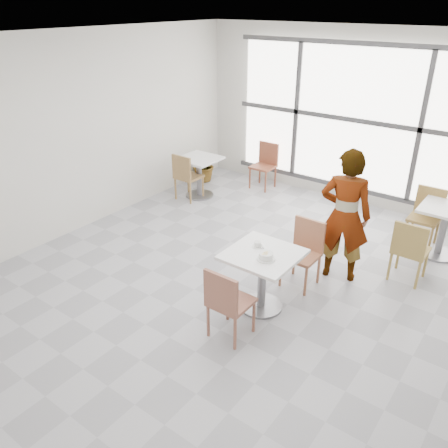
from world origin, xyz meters
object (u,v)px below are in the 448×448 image
Objects in this scene: chair_far at (304,248)px; bg_table_left at (199,171)px; oatmeal_bowl at (266,256)px; bg_chair_right_near at (410,248)px; main_table at (262,270)px; chair_near at (227,300)px; bg_chair_right_far at (426,213)px; person at (345,216)px; bg_chair_left_near at (186,174)px; coffee_cup at (258,245)px; bg_table_right at (444,225)px; bg_chair_left_far at (265,162)px; plant_left at (205,164)px.

chair_far is 3.27m from bg_table_left.
bg_chair_right_near reaches higher than oatmeal_bowl.
main_table is 0.92× the size of chair_far.
bg_chair_right_far is at bearing -107.16° from chair_near.
bg_chair_right_far is at bearing 8.86° from bg_table_left.
person is 2.04× the size of bg_chair_left_near.
coffee_cup is at bearing -113.94° from bg_chair_right_far.
bg_table_right is at bearing 64.34° from oatmeal_bowl.
bg_chair_right_near is at bearing -168.61° from person.
bg_chair_left_far is at bearing -28.41° from bg_chair_right_near.
bg_chair_left_near is at bearing -119.36° from bg_chair_left_far.
oatmeal_bowl is 0.24× the size of bg_chair_left_near.
bg_chair_left_far is (-2.20, 2.59, 0.00)m from chair_far.
main_table and bg_table_left have the same top height.
plant_left is at bearing 176.13° from bg_table_right.
bg_chair_right_near is 1.24m from bg_chair_right_far.
main_table is 1.14× the size of plant_left.
bg_chair_right_near is (4.01, -0.63, 0.01)m from bg_table_left.
person is 3.43m from bg_chair_left_near.
bg_chair_left_far is (-2.06, 4.08, 0.00)m from chair_near.
bg_chair_left_far is (0.73, 1.14, 0.01)m from bg_table_left.
oatmeal_bowl is at bearing -38.87° from bg_table_left.
bg_table_right is 1.02m from bg_chair_right_near.
oatmeal_bowl is at bearing 145.45° from bg_chair_left_near.
bg_chair_right_far is 1.24× the size of plant_left.
oatmeal_bowl is 0.28× the size of bg_table_left.
bg_table_left is at bearing -174.99° from bg_table_right.
bg_table_left is 1.00× the size of bg_table_right.
main_table is 0.45× the size of person.
chair_far is 3.22m from bg_chair_left_near.
bg_chair_left_far is (-3.46, 0.77, 0.01)m from bg_table_right.
oatmeal_bowl reaches higher than coffee_cup.
plant_left is (-3.08, 2.83, -0.43)m from coffee_cup.
bg_table_left is at bearing 153.74° from chair_far.
bg_table_right is at bearing -37.96° from bg_chair_right_far.
plant_left is at bearing -16.51° from bg_chair_right_near.
main_table is 5.03× the size of coffee_cup.
bg_chair_left_near is at bearing -42.68° from chair_near.
chair_far and bg_chair_left_near have the same top height.
bg_table_left is 0.86× the size of bg_chair_right_far.
bg_table_left is at bearing 141.11° from coffee_cup.
bg_table_right is at bearing 58.74° from coffee_cup.
bg_chair_left_near is (-2.87, 1.95, -0.02)m from main_table.
oatmeal_bowl is at bearing -108.66° from bg_chair_right_far.
bg_table_right is 1.07× the size of plant_left.
plant_left is at bearing -157.92° from bg_chair_left_far.
bg_chair_left_near is 1.64m from bg_chair_left_far.
bg_table_left is at bearing -104.47° from bg_chair_left_near.
chair_far reaches higher than oatmeal_bowl.
chair_far reaches higher than main_table.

